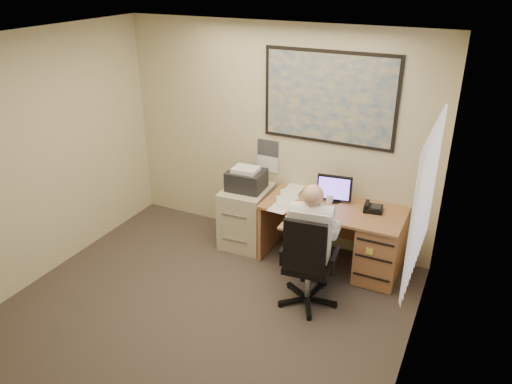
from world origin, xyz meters
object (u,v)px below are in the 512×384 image
at_px(filing_cabinet, 247,211).
at_px(person, 311,246).
at_px(office_chair, 306,279).
at_px(desk, 361,236).

bearing_deg(filing_cabinet, person, -38.02).
xyz_separation_m(office_chair, person, (0.01, 0.08, 0.36)).
bearing_deg(filing_cabinet, office_chair, -40.80).
height_order(desk, person, person).
distance_m(desk, person, 0.91).
relative_size(filing_cabinet, office_chair, 0.97).
height_order(desk, filing_cabinet, desk).
bearing_deg(filing_cabinet, desk, -1.93).
xyz_separation_m(desk, office_chair, (-0.33, -0.90, -0.12)).
xyz_separation_m(desk, person, (-0.32, -0.82, 0.24)).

